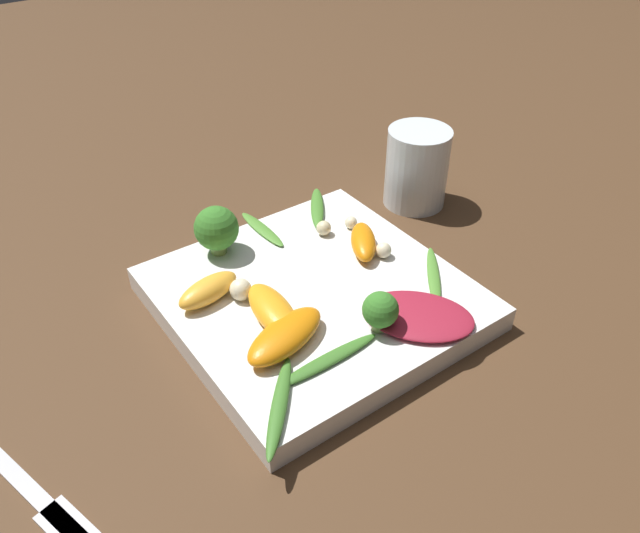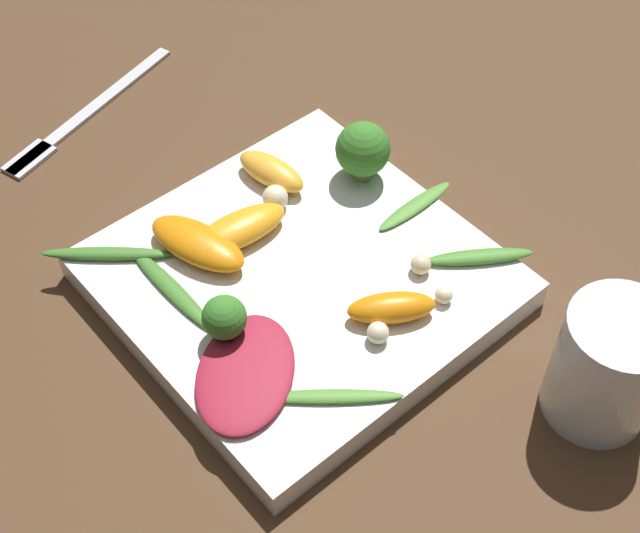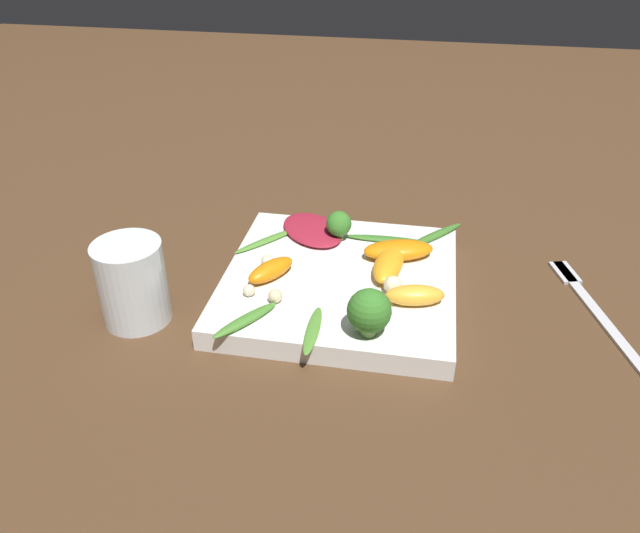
# 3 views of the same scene
# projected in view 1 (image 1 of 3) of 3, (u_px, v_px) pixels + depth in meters

# --- Properties ---
(ground_plane) EXTENTS (2.40, 2.40, 0.00)m
(ground_plane) POSITION_uv_depth(u_px,v_px,m) (314.00, 308.00, 0.55)
(ground_plane) COLOR #4C331E
(plate) EXTENTS (0.24, 0.24, 0.02)m
(plate) POSITION_uv_depth(u_px,v_px,m) (314.00, 298.00, 0.55)
(plate) COLOR white
(plate) RESTS_ON ground_plane
(drinking_glass) EXTENTS (0.07, 0.07, 0.09)m
(drinking_glass) POSITION_uv_depth(u_px,v_px,m) (417.00, 168.00, 0.67)
(drinking_glass) COLOR white
(drinking_glass) RESTS_ON ground_plane
(fork) EXTENTS (0.19, 0.07, 0.01)m
(fork) POSITION_uv_depth(u_px,v_px,m) (20.00, 479.00, 0.41)
(fork) COLOR silver
(fork) RESTS_ON ground_plane
(radicchio_leaf_0) EXTENTS (0.11, 0.11, 0.01)m
(radicchio_leaf_0) POSITION_uv_depth(u_px,v_px,m) (418.00, 316.00, 0.51)
(radicchio_leaf_0) COLOR maroon
(radicchio_leaf_0) RESTS_ON plate
(orange_segment_0) EXTENTS (0.05, 0.08, 0.02)m
(orange_segment_0) POSITION_uv_depth(u_px,v_px,m) (285.00, 336.00, 0.48)
(orange_segment_0) COLOR orange
(orange_segment_0) RESTS_ON plate
(orange_segment_1) EXTENTS (0.06, 0.05, 0.02)m
(orange_segment_1) POSITION_uv_depth(u_px,v_px,m) (363.00, 242.00, 0.58)
(orange_segment_1) COLOR orange
(orange_segment_1) RESTS_ON plate
(orange_segment_2) EXTENTS (0.08, 0.04, 0.02)m
(orange_segment_2) POSITION_uv_depth(u_px,v_px,m) (273.00, 311.00, 0.50)
(orange_segment_2) COLOR orange
(orange_segment_2) RESTS_ON plate
(orange_segment_3) EXTENTS (0.04, 0.06, 0.02)m
(orange_segment_3) POSITION_uv_depth(u_px,v_px,m) (208.00, 290.00, 0.52)
(orange_segment_3) COLOR #FCAD33
(orange_segment_3) RESTS_ON plate
(broccoli_floret_0) EXTENTS (0.04, 0.04, 0.05)m
(broccoli_floret_0) POSITION_uv_depth(u_px,v_px,m) (216.00, 229.00, 0.57)
(broccoli_floret_0) COLOR #7A9E51
(broccoli_floret_0) RESTS_ON plate
(broccoli_floret_1) EXTENTS (0.03, 0.03, 0.04)m
(broccoli_floret_1) POSITION_uv_depth(u_px,v_px,m) (380.00, 311.00, 0.49)
(broccoli_floret_1) COLOR #7A9E51
(broccoli_floret_1) RESTS_ON plate
(arugula_sprig_0) EXTENTS (0.08, 0.07, 0.01)m
(arugula_sprig_0) POSITION_uv_depth(u_px,v_px,m) (279.00, 406.00, 0.43)
(arugula_sprig_0) COLOR #3D7528
(arugula_sprig_0) RESTS_ON plate
(arugula_sprig_1) EXTENTS (0.07, 0.05, 0.01)m
(arugula_sprig_1) POSITION_uv_depth(u_px,v_px,m) (317.00, 208.00, 0.64)
(arugula_sprig_1) COLOR #47842D
(arugula_sprig_1) RESTS_ON plate
(arugula_sprig_2) EXTENTS (0.01, 0.09, 0.01)m
(arugula_sprig_2) POSITION_uv_depth(u_px,v_px,m) (328.00, 360.00, 0.47)
(arugula_sprig_2) COLOR #3D7528
(arugula_sprig_2) RESTS_ON plate
(arugula_sprig_3) EXTENTS (0.07, 0.01, 0.00)m
(arugula_sprig_3) POSITION_uv_depth(u_px,v_px,m) (262.00, 229.00, 0.61)
(arugula_sprig_3) COLOR #518E33
(arugula_sprig_3) RESTS_ON plate
(arugula_sprig_4) EXTENTS (0.08, 0.07, 0.00)m
(arugula_sprig_4) POSITION_uv_depth(u_px,v_px,m) (434.00, 278.00, 0.55)
(arugula_sprig_4) COLOR #518E33
(arugula_sprig_4) RESTS_ON plate
(macadamia_nut_0) EXTENTS (0.01, 0.01, 0.01)m
(macadamia_nut_0) POSITION_uv_depth(u_px,v_px,m) (324.00, 228.00, 0.60)
(macadamia_nut_0) COLOR beige
(macadamia_nut_0) RESTS_ON plate
(macadamia_nut_1) EXTENTS (0.02, 0.02, 0.02)m
(macadamia_nut_1) POSITION_uv_depth(u_px,v_px,m) (241.00, 289.00, 0.52)
(macadamia_nut_1) COLOR beige
(macadamia_nut_1) RESTS_ON plate
(macadamia_nut_2) EXTENTS (0.01, 0.01, 0.01)m
(macadamia_nut_2) POSITION_uv_depth(u_px,v_px,m) (351.00, 222.00, 0.61)
(macadamia_nut_2) COLOR beige
(macadamia_nut_2) RESTS_ON plate
(macadamia_nut_3) EXTENTS (0.01, 0.01, 0.01)m
(macadamia_nut_3) POSITION_uv_depth(u_px,v_px,m) (385.00, 251.00, 0.57)
(macadamia_nut_3) COLOR beige
(macadamia_nut_3) RESTS_ON plate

